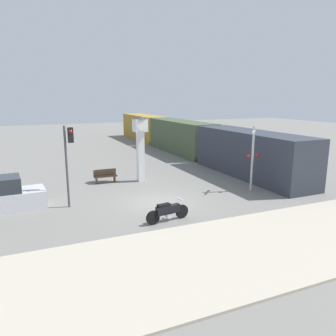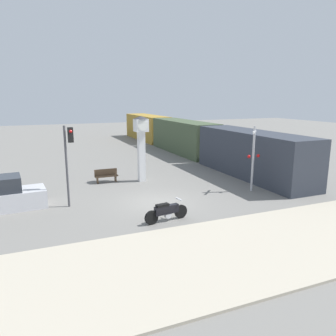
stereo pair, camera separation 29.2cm
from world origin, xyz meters
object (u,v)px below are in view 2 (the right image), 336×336
traffic_light (68,152)px  parked_car (2,196)px  clock_tower (141,139)px  railroad_crossing_signal (253,156)px  motorcycle (166,212)px  freight_train (184,137)px  bench (106,175)px

traffic_light → parked_car: size_ratio=1.02×
clock_tower → traffic_light: bearing=-144.4°
clock_tower → railroad_crossing_signal: (5.67, -5.13, -0.80)m
motorcycle → clock_tower: clock_tower is taller
freight_train → bench: freight_train is taller
railroad_crossing_signal → bench: size_ratio=2.58×
traffic_light → bench: bearing=57.2°
motorcycle → bench: motorcycle is taller
railroad_crossing_signal → clock_tower: bearing=137.9°
clock_tower → parked_car: clock_tower is taller
traffic_light → parked_car: traffic_light is taller
railroad_crossing_signal → parked_car: bearing=171.5°
parked_car → bench: bearing=25.8°
motorcycle → traffic_light: size_ratio=0.52×
parked_car → traffic_light: bearing=-17.5°
clock_tower → freight_train: clock_tower is taller
freight_train → bench: (-10.53, -9.55, -1.21)m
freight_train → parked_car: 21.43m
freight_train → bench: size_ratio=22.15×
railroad_crossing_signal → parked_car: (-14.40, 2.15, -1.50)m
traffic_light → bench: 5.89m
freight_train → railroad_crossing_signal: bearing=-99.1°
railroad_crossing_signal → freight_train: bearing=80.9°
traffic_light → parked_car: (-3.44, 0.81, -2.28)m
motorcycle → traffic_light: 6.23m
traffic_light → bench: traffic_light is taller
freight_train → bench: bearing=-137.8°
motorcycle → railroad_crossing_signal: size_ratio=0.56×
freight_train → motorcycle: bearing=-117.6°
railroad_crossing_signal → traffic_light: bearing=173.0°
clock_tower → bench: (-2.41, 0.68, -2.55)m
freight_train → parked_car: freight_train is taller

